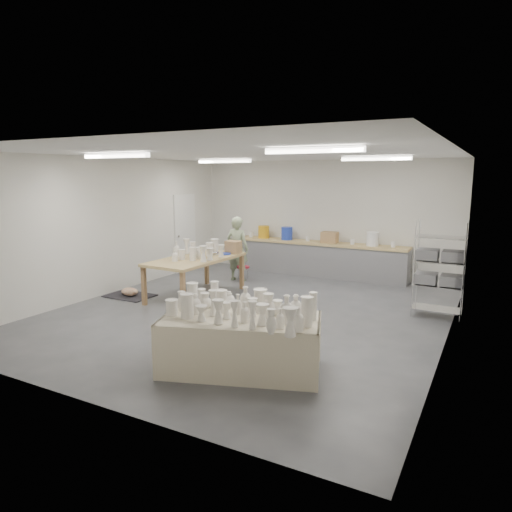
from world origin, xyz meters
The scene contains 9 objects.
room centered at (-0.11, 0.08, 2.06)m, with size 8.00×8.02×3.00m.
back_counter centered at (-0.01, 3.68, 0.49)m, with size 4.60×0.60×1.24m.
wire_shelf centered at (3.20, 1.40, 0.92)m, with size 0.88×0.48×1.80m.
drying_table centered at (1.17, -2.39, 0.43)m, with size 2.32×1.67×1.11m.
work_table centered at (-1.55, 0.58, 0.87)m, with size 1.22×2.32×1.20m.
rug centered at (-2.90, -0.20, 0.01)m, with size 1.00×0.70×0.02m, color black.
cat centered at (-2.88, -0.21, 0.11)m, with size 0.47×0.39×0.17m.
potter centered at (-1.59, 2.23, 0.81)m, with size 0.59×0.39×1.61m, color #99AB84.
red_stool centered at (-1.59, 2.50, 0.28)m, with size 0.34×0.34×0.32m.
Camera 1 is at (4.08, -7.43, 2.60)m, focal length 32.00 mm.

